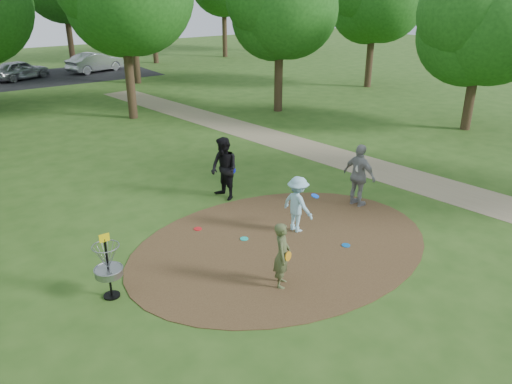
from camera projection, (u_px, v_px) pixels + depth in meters
ground at (282, 245)px, 13.12m from camera, size 100.00×100.00×0.00m
dirt_clearing at (282, 245)px, 13.11m from camera, size 8.40×8.40×0.02m
footpath at (390, 173)px, 18.06m from camera, size 7.55×39.89×0.01m
parking_lot at (55, 76)px, 36.85m from camera, size 14.00×8.00×0.01m
player_observer_with_disc at (282, 255)px, 11.07m from camera, size 0.66×0.67×1.56m
player_throwing_with_disc at (298, 204)px, 13.58m from camera, size 1.07×1.08×1.59m
player_walking_with_disc at (224, 169)px, 15.60m from camera, size 0.83×1.02×2.00m
player_waiting_with_disc at (359, 176)px, 15.09m from camera, size 0.59×1.19×1.96m
disc_ground_cyan at (244, 239)px, 13.37m from camera, size 0.22×0.22×0.02m
disc_ground_blue at (346, 245)px, 13.04m from camera, size 0.22×0.22×0.02m
disc_ground_red at (198, 229)px, 13.92m from camera, size 0.22×0.22×0.02m
car_left at (20, 70)px, 35.41m from camera, size 4.32×3.03×1.37m
car_right at (96, 62)px, 38.49m from camera, size 4.70×2.82×1.46m
disc_golf_basket at (107, 262)px, 10.63m from camera, size 0.63×0.63×1.54m
tree_ring at (167, 13)px, 19.58m from camera, size 37.28×46.26×9.85m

